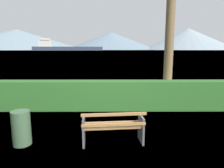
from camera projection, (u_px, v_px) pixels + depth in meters
ground_plane at (113, 142)px, 5.05m from camera, size 1400.00×1400.00×0.00m
water_surface at (111, 51)px, 306.51m from camera, size 620.00×620.00×0.00m
park_bench at (113, 127)px, 4.92m from camera, size 1.56×0.70×0.87m
hedge_row at (112, 95)px, 7.72m from camera, size 11.77×0.63×1.12m
trash_bin at (21, 128)px, 4.87m from camera, size 0.44×0.44×0.85m
cargo_ship_large at (63, 47)px, 312.80m from camera, size 107.39×30.78×18.45m
distant_hills at (88, 40)px, 543.62m from camera, size 750.07×378.37×57.64m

